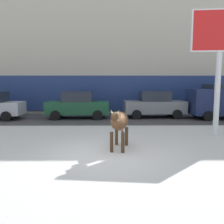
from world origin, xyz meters
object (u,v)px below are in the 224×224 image
(cow_brown, at_px, (119,122))
(pedestrian_near_billboard, at_px, (174,102))
(billboard, at_px, (220,39))
(car_navy_van, at_px, (224,100))
(pedestrian_by_cars, at_px, (51,102))
(car_grey_sedan, at_px, (154,105))
(car_darkgreen_sedan, at_px, (78,105))

(cow_brown, bearing_deg, pedestrian_near_billboard, 65.64)
(billboard, height_order, car_navy_van, billboard)
(pedestrian_by_cars, bearing_deg, cow_brown, -64.67)
(cow_brown, relative_size, car_grey_sedan, 0.45)
(pedestrian_near_billboard, bearing_deg, pedestrian_by_cars, 180.00)
(car_navy_van, distance_m, pedestrian_by_cars, 12.92)
(car_darkgreen_sedan, distance_m, car_grey_sedan, 5.32)
(cow_brown, bearing_deg, car_darkgreen_sedan, 108.20)
(billboard, bearing_deg, car_grey_sedan, 106.70)
(car_darkgreen_sedan, distance_m, pedestrian_by_cars, 3.98)
(cow_brown, height_order, pedestrian_by_cars, pedestrian_by_cars)
(billboard, bearing_deg, pedestrian_by_cars, 138.59)
(cow_brown, relative_size, car_darkgreen_sedan, 0.45)
(car_navy_van, xyz_separation_m, pedestrian_by_cars, (-12.47, 3.35, -0.36))
(car_grey_sedan, distance_m, pedestrian_by_cars, 8.31)
(billboard, relative_size, pedestrian_near_billboard, 3.21)
(pedestrian_near_billboard, xyz_separation_m, pedestrian_by_cars, (-9.96, 0.00, 0.00))
(car_darkgreen_sedan, xyz_separation_m, pedestrian_near_billboard, (7.40, 3.05, -0.03))
(cow_brown, xyz_separation_m, car_darkgreen_sedan, (-2.53, 7.70, -0.09))
(car_grey_sedan, bearing_deg, car_navy_van, -8.16)
(car_grey_sedan, height_order, pedestrian_near_billboard, car_grey_sedan)
(cow_brown, height_order, billboard, billboard)
(pedestrian_near_billboard, height_order, pedestrian_by_cars, same)
(billboard, height_order, car_darkgreen_sedan, billboard)
(car_grey_sedan, bearing_deg, car_darkgreen_sedan, -176.09)
(car_grey_sedan, height_order, car_navy_van, car_navy_van)
(car_darkgreen_sedan, height_order, car_grey_sedan, same)
(billboard, relative_size, car_darkgreen_sedan, 1.30)
(cow_brown, bearing_deg, pedestrian_by_cars, 115.33)
(car_navy_van, relative_size, pedestrian_near_billboard, 2.70)
(cow_brown, relative_size, car_navy_van, 0.41)
(billboard, height_order, pedestrian_near_billboard, billboard)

